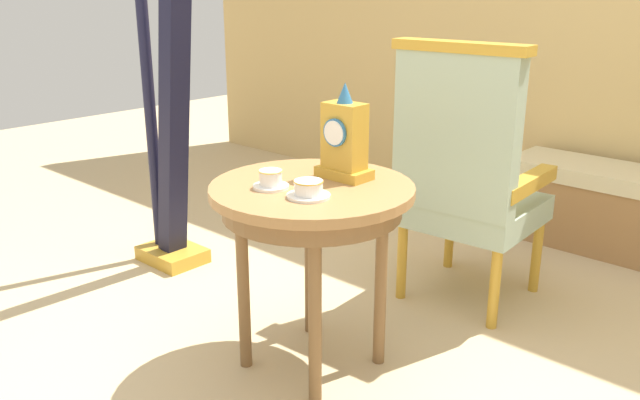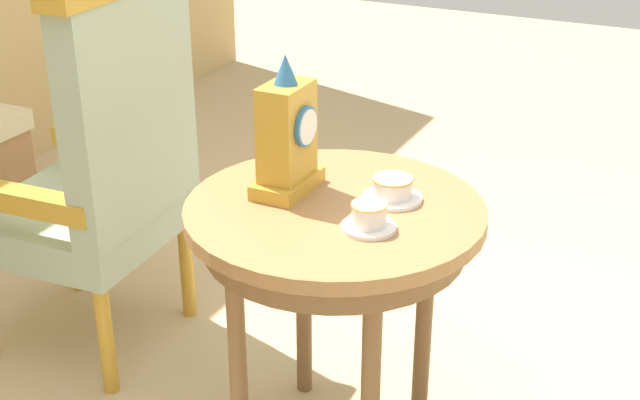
{
  "view_description": "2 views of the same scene",
  "coord_description": "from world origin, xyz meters",
  "px_view_note": "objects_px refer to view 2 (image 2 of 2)",
  "views": [
    {
      "loc": [
        1.48,
        -1.52,
        1.36
      ],
      "look_at": [
        -0.1,
        0.21,
        0.59
      ],
      "focal_mm": 37.44,
      "sensor_mm": 36.0,
      "label": 1
    },
    {
      "loc": [
        -1.67,
        -0.71,
        1.57
      ],
      "look_at": [
        -0.01,
        0.11,
        0.7
      ],
      "focal_mm": 49.16,
      "sensor_mm": 36.0,
      "label": 2
    }
  ],
  "objects_px": {
    "side_table": "(335,237)",
    "teacup_left": "(369,218)",
    "mantel_clock": "(287,138)",
    "armchair": "(102,167)",
    "teacup_right": "(392,190)"
  },
  "relations": [
    {
      "from": "mantel_clock",
      "to": "armchair",
      "type": "distance_m",
      "value": 0.71
    },
    {
      "from": "side_table",
      "to": "armchair",
      "type": "height_order",
      "value": "armchair"
    },
    {
      "from": "teacup_left",
      "to": "armchair",
      "type": "bearing_deg",
      "value": 77.14
    },
    {
      "from": "teacup_right",
      "to": "mantel_clock",
      "type": "height_order",
      "value": "mantel_clock"
    },
    {
      "from": "teacup_left",
      "to": "mantel_clock",
      "type": "height_order",
      "value": "mantel_clock"
    },
    {
      "from": "armchair",
      "to": "teacup_right",
      "type": "bearing_deg",
      "value": -92.91
    },
    {
      "from": "side_table",
      "to": "mantel_clock",
      "type": "relative_size",
      "value": 2.1
    },
    {
      "from": "teacup_left",
      "to": "teacup_right",
      "type": "relative_size",
      "value": 0.86
    },
    {
      "from": "teacup_right",
      "to": "armchair",
      "type": "distance_m",
      "value": 0.92
    },
    {
      "from": "side_table",
      "to": "teacup_left",
      "type": "relative_size",
      "value": 5.77
    },
    {
      "from": "teacup_left",
      "to": "armchair",
      "type": "height_order",
      "value": "armchair"
    },
    {
      "from": "teacup_right",
      "to": "side_table",
      "type": "bearing_deg",
      "value": 128.51
    },
    {
      "from": "side_table",
      "to": "mantel_clock",
      "type": "xyz_separation_m",
      "value": [
        0.03,
        0.14,
        0.22
      ]
    },
    {
      "from": "teacup_right",
      "to": "mantel_clock",
      "type": "xyz_separation_m",
      "value": [
        -0.06,
        0.25,
        0.11
      ]
    },
    {
      "from": "mantel_clock",
      "to": "teacup_left",
      "type": "bearing_deg",
      "value": -111.99
    }
  ]
}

